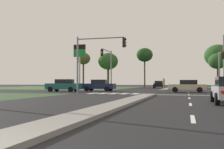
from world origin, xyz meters
The scene contains 30 objects.
ground_plane centered at (0.00, 30.00, 0.00)m, with size 200.00×200.00×0.00m, color black.
grass_verge_far_left centered at (-25.50, 54.50, 0.00)m, with size 35.00×35.00×0.01m, color #385B2D.
median_island_near centered at (0.00, 11.00, 0.07)m, with size 1.20×22.00×0.14m, color gray.
median_island_far centered at (0.00, 55.00, 0.07)m, with size 1.20×36.00×0.14m, color gray.
lane_dash_near centered at (3.50, 5.96, 0.01)m, with size 0.14×2.00×0.01m, color silver.
lane_dash_second centered at (3.50, 11.96, 0.01)m, with size 0.14×2.00×0.01m, color silver.
lane_dash_third centered at (3.50, 17.96, 0.01)m, with size 0.14×2.00×0.01m, color silver.
lane_dash_fourth centered at (3.50, 23.96, 0.01)m, with size 0.14×2.00×0.01m, color silver.
lane_dash_fifth centered at (3.50, 29.96, 0.01)m, with size 0.14×2.00×0.01m, color silver.
stop_bar_near centered at (3.80, 23.00, 0.01)m, with size 6.40×0.50×0.01m, color silver.
crosswalk_bar_near centered at (-6.40, 24.80, 0.01)m, with size 0.70×2.80×0.01m, color silver.
crosswalk_bar_second centered at (-5.25, 24.80, 0.01)m, with size 0.70×2.80×0.01m, color silver.
crosswalk_bar_third centered at (-4.10, 24.80, 0.01)m, with size 0.70×2.80×0.01m, color silver.
crosswalk_bar_fourth centered at (-2.95, 24.80, 0.01)m, with size 0.70×2.80×0.01m, color silver.
crosswalk_bar_fifth centered at (-1.80, 24.80, 0.01)m, with size 0.70×2.80×0.01m, color silver.
car_navy_near centered at (-8.00, 31.91, 0.79)m, with size 4.36×2.03×1.54m.
car_teal_fourth centered at (-11.65, 28.75, 0.80)m, with size 4.34×1.98×1.56m.
car_black_seventh centered at (-2.16, 53.94, 0.77)m, with size 2.09×4.29×1.50m.
car_beige_eighth centered at (3.41, 30.63, 0.75)m, with size 4.33×2.01×1.46m.
traffic_signal_far_left centered at (-7.60, 34.83, 4.10)m, with size 0.32×5.01×5.94m.
traffic_signal_near_left centered at (-5.71, 23.40, 4.09)m, with size 5.30×0.32×5.91m.
traffic_signal_far_right centered at (7.60, 35.12, 3.61)m, with size 0.32×4.06×5.28m.
street_lamp_third centered at (8.82, 41.63, 4.72)m, with size 0.56×1.86×8.45m.
pedestrian_at_median centered at (0.03, 38.26, 1.17)m, with size 0.34×0.34×1.70m.
fuel_price_totem centered at (-11.85, 34.53, 4.94)m, with size 1.80×0.24×6.74m.
treeline_near centered at (-20.07, 57.35, 6.69)m, with size 3.25×3.25×8.18m.
treeline_second centered at (-13.83, 56.68, 5.92)m, with size 4.47×4.47×7.87m.
treeline_third centered at (-6.00, 59.92, 7.47)m, with size 3.73×3.73×9.12m.
treeline_fourth centered at (9.64, 58.05, 6.77)m, with size 5.48×5.48×9.11m.
treeline_fifth centered at (9.26, 54.84, 5.37)m, with size 3.66×3.66×6.96m.
Camera 1 is at (3.32, -3.17, 1.16)m, focal length 44.22 mm.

